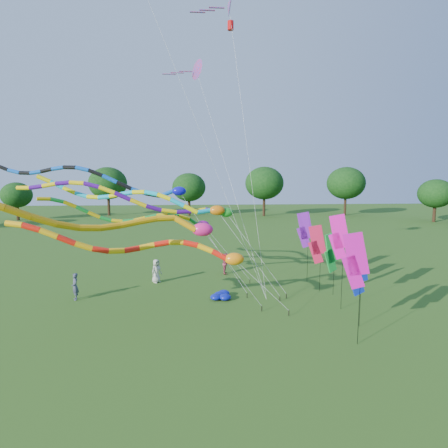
{
  "coord_description": "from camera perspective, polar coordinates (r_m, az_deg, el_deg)",
  "views": [
    {
      "loc": [
        -1.46,
        -16.28,
        7.22
      ],
      "look_at": [
        -0.01,
        2.68,
        4.8
      ],
      "focal_mm": 30.0,
      "sensor_mm": 36.0,
      "label": 1
    }
  ],
  "objects": [
    {
      "name": "ground",
      "position": [
        17.87,
        0.73,
        -16.58
      ],
      "size": [
        160.0,
        160.0,
        0.0
      ],
      "primitive_type": "plane",
      "color": "#275717",
      "rests_on": "ground"
    },
    {
      "name": "tree_ring",
      "position": [
        13.86,
        -2.67,
        0.63
      ],
      "size": [
        114.74,
        116.43,
        9.69
      ],
      "color": "#382314",
      "rests_on": "ground"
    },
    {
      "name": "tube_kite_red",
      "position": [
        18.73,
        -9.92,
        -3.67
      ],
      "size": [
        13.22,
        1.54,
        5.76
      ],
      "rotation": [
        0.0,
        0.0,
        0.03
      ],
      "color": "black",
      "rests_on": "ground"
    },
    {
      "name": "tube_kite_orange",
      "position": [
        16.76,
        -17.78,
        0.68
      ],
      "size": [
        14.49,
        6.21,
        7.46
      ],
      "rotation": [
        0.0,
        0.0,
        0.38
      ],
      "color": "black",
      "rests_on": "ground"
    },
    {
      "name": "tube_kite_purple",
      "position": [
        21.96,
        -11.86,
        3.45
      ],
      "size": [
        15.43,
        1.5,
        7.6
      ],
      "rotation": [
        0.0,
        0.0,
        -0.08
      ],
      "color": "black",
      "rests_on": "ground"
    },
    {
      "name": "tube_kite_blue",
      "position": [
        23.32,
        -17.65,
        6.3
      ],
      "size": [
        15.08,
        3.01,
        8.51
      ],
      "rotation": [
        0.0,
        0.0,
        -0.16
      ],
      "color": "black",
      "rests_on": "ground"
    },
    {
      "name": "tube_kite_cyan",
      "position": [
        21.98,
        -11.38,
        3.64
      ],
      "size": [
        13.97,
        2.45,
        7.8
      ],
      "rotation": [
        0.0,
        0.0,
        -0.13
      ],
      "color": "black",
      "rests_on": "ground"
    },
    {
      "name": "tube_kite_green",
      "position": [
        23.18,
        -11.65,
        1.02
      ],
      "size": [
        12.18,
        3.13,
        6.64
      ],
      "rotation": [
        0.0,
        0.0,
        0.25
      ],
      "color": "black",
      "rests_on": "ground"
    },
    {
      "name": "delta_kite_high_a",
      "position": [
        24.93,
        0.73,
        30.2
      ],
      "size": [
        4.21,
        3.24,
        17.68
      ],
      "rotation": [
        0.0,
        0.0,
        -0.07
      ],
      "color": "black",
      "rests_on": "ground"
    },
    {
      "name": "delta_kite_high_c",
      "position": [
        27.44,
        -4.32,
        22.47
      ],
      "size": [
        6.12,
        7.14,
        15.92
      ],
      "rotation": [
        0.0,
        0.0,
        0.48
      ],
      "color": "black",
      "rests_on": "ground"
    },
    {
      "name": "banner_pole_magenta_b",
      "position": [
        21.04,
        17.11,
        -1.91
      ],
      "size": [
        1.1,
        0.53,
        5.26
      ],
      "rotation": [
        0.0,
        0.0,
        -0.4
      ],
      "color": "black",
      "rests_on": "ground"
    },
    {
      "name": "banner_pole_magenta_a",
      "position": [
        16.85,
        19.35,
        -5.34
      ],
      "size": [
        1.11,
        0.5,
        4.93
      ],
      "rotation": [
        0.0,
        0.0,
        -0.37
      ],
      "color": "black",
      "rests_on": "ground"
    },
    {
      "name": "banner_pole_red",
      "position": [
        24.18,
        13.97,
        -3.03
      ],
      "size": [
        1.1,
        0.53,
        4.25
      ],
      "rotation": [
        0.0,
        0.0,
        -0.4
      ],
      "color": "black",
      "rests_on": "ground"
    },
    {
      "name": "banner_pole_blue_a",
      "position": [
        18.97,
        19.65,
        -6.67
      ],
      "size": [
        1.15,
        0.33,
        4.05
      ],
      "rotation": [
        0.0,
        0.0,
        0.22
      ],
      "color": "black",
      "rests_on": "ground"
    },
    {
      "name": "banner_pole_green",
      "position": [
        23.5,
        16.06,
        -4.19
      ],
      "size": [
        1.1,
        0.53,
        3.93
      ],
      "rotation": [
        0.0,
        0.0,
        0.41
      ],
      "color": "black",
      "rests_on": "ground"
    },
    {
      "name": "banner_pole_violet",
      "position": [
        26.06,
        12.2,
        -0.9
      ],
      "size": [
        1.13,
        0.44,
        4.86
      ],
      "rotation": [
        0.0,
        0.0,
        -0.32
      ],
      "color": "black",
      "rests_on": "ground"
    },
    {
      "name": "blue_nylon_heap",
      "position": [
        22.73,
        -0.57,
        -10.78
      ],
      "size": [
        0.91,
        1.11,
        0.43
      ],
      "color": "#0B179A",
      "rests_on": "ground"
    },
    {
      "name": "person_a",
      "position": [
        26.17,
        -10.27,
        -7.05
      ],
      "size": [
        0.91,
        0.93,
        1.62
      ],
      "primitive_type": "imported",
      "rotation": [
        0.0,
        0.0,
        0.83
      ],
      "color": "#BBB6A9",
      "rests_on": "ground"
    },
    {
      "name": "person_b",
      "position": [
        23.92,
        -21.75,
        -8.85
      ],
      "size": [
        0.6,
        0.69,
        1.6
      ],
      "primitive_type": "imported",
      "rotation": [
        0.0,
        0.0,
        -1.12
      ],
      "color": "#3F4358",
      "rests_on": "ground"
    },
    {
      "name": "person_c",
      "position": [
        28.03,
        0.33,
        -6.03
      ],
      "size": [
        0.64,
        0.79,
        1.56
      ],
      "primitive_type": "imported",
      "rotation": [
        0.0,
        0.0,
        1.51
      ],
      "color": "#903445",
      "rests_on": "ground"
    }
  ]
}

